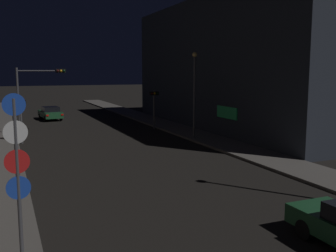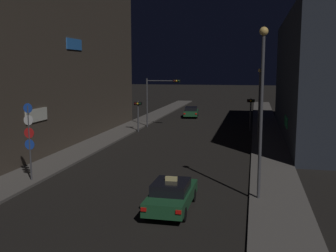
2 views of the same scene
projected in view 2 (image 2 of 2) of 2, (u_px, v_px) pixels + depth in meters
The scene contains 11 objects.
sidewalk_left at pixel (130, 127), 44.81m from camera, with size 2.86×72.81×0.15m, color #5B5651.
sidewalk_right at pixel (266, 132), 41.73m from camera, with size 2.86×72.81×0.15m, color #5B5651.
building_facade_left at pixel (15, 36), 34.57m from camera, with size 11.02×32.21×18.66m.
taxi at pixel (172, 195), 18.88m from camera, with size 1.84×4.46×1.62m.
far_car at pixel (191, 112), 54.38m from camera, with size 2.24×4.61×1.42m.
traffic_light_overhead at pixel (159, 92), 44.64m from camera, with size 3.87×0.41×5.46m.
traffic_light_left_kerb at pixel (138, 110), 41.66m from camera, with size 0.80×0.42×3.23m.
traffic_light_right_kerb at pixel (251, 108), 42.29m from camera, with size 0.80×0.41×3.46m.
sign_pole_left at pixel (29, 135), 23.09m from camera, with size 0.61×0.10×4.49m.
street_lamp_near_block at pixel (262, 96), 19.49m from camera, with size 0.42×0.42×8.41m.
street_lamp_far_block at pixel (259, 98), 35.69m from camera, with size 0.36×0.36×6.43m.
Camera 2 is at (6.06, -8.04, 6.64)m, focal length 43.02 mm.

